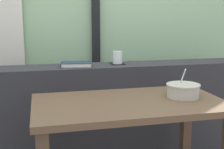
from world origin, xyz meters
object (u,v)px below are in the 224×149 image
juice_glass (118,58)px  closed_book (76,64)px  breakfast_table (129,121)px  soup_bowl (183,91)px  coaster_square (117,64)px

juice_glass → closed_book: (-0.32, -0.04, -0.03)m
breakfast_table → soup_bowl: size_ratio=5.45×
coaster_square → juice_glass: juice_glass is taller
breakfast_table → juice_glass: juice_glass is taller
coaster_square → soup_bowl: 0.65m
coaster_square → juice_glass: (0.00, 0.00, 0.05)m
juice_glass → soup_bowl: (0.24, -0.60, -0.12)m
coaster_square → closed_book: (-0.32, -0.04, 0.01)m
breakfast_table → soup_bowl: soup_bowl is taller
coaster_square → juice_glass: bearing=0.0°
juice_glass → closed_book: juice_glass is taller
breakfast_table → coaster_square: (0.09, 0.61, 0.23)m
breakfast_table → coaster_square: 0.66m
juice_glass → closed_book: 0.32m
breakfast_table → closed_book: closed_book is taller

